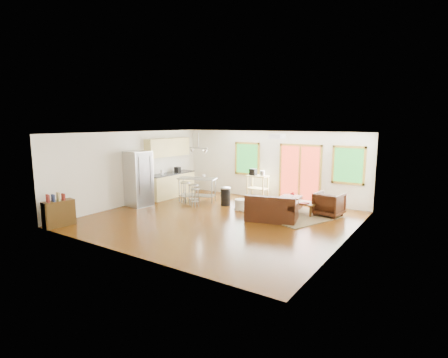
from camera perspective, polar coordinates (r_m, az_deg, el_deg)
The scene contains 29 objects.
floor at distance 10.71m, azimuth -0.89°, elevation -6.62°, with size 7.50×7.00×0.02m, color #3D1F07.
ceiling at distance 10.31m, azimuth -0.93°, elevation 7.54°, with size 7.50×7.00×0.02m, color white.
back_wall at distance 13.44m, azimuth 7.60°, elevation 2.24°, with size 7.50×0.02×2.60m, color white.
left_wall at distance 12.91m, azimuth -14.81°, elevation 1.74°, with size 0.02×7.00×2.60m, color white.
right_wall at distance 8.89m, azimuth 19.51°, elevation -1.76°, with size 0.02×7.00×2.60m, color white.
front_wall at distance 7.84m, azimuth -15.62°, elevation -2.99°, with size 7.50×0.02×2.60m, color white.
window_left at distance 13.84m, azimuth 3.80°, elevation 3.34°, with size 1.10×0.05×1.30m.
french_doors at distance 12.94m, azimuth 12.26°, elevation 0.96°, with size 1.60×0.05×2.10m.
window_right at distance 12.38m, azimuth 19.66°, elevation 2.13°, with size 1.10×0.05×1.30m.
rug at distance 11.54m, azimuth 10.13°, elevation -5.47°, with size 2.80×2.15×0.03m, color #445E3B.
loveseat at distance 10.56m, azimuth 7.77°, elevation -5.12°, with size 1.64×1.17×0.79m.
coffee_table at distance 11.50m, azimuth 12.56°, elevation -3.92°, with size 1.05×0.70×0.40m.
armchair at distance 11.46m, azimuth 16.78°, elevation -3.77°, with size 0.81×0.75×0.83m, color black.
ottoman at distance 12.10m, azimuth 10.83°, elevation -3.80°, with size 0.66×0.66×0.44m, color black.
pouf at distance 11.79m, azimuth 2.74°, elevation -4.19°, with size 0.41×0.41×0.36m, color beige.
vase at distance 11.45m, azimuth 11.09°, elevation -3.07°, with size 0.20×0.21×0.30m.
book at distance 11.27m, azimuth 12.64°, elevation -3.15°, with size 0.21×0.03×0.28m, color maroon.
cabinets at distance 13.95m, azimuth -8.78°, elevation 0.93°, with size 0.64×2.24×2.30m.
refrigerator at distance 12.59m, azimuth -13.80°, elevation 0.05°, with size 0.86×0.83×1.93m.
island at distance 12.98m, azimuth -4.39°, elevation -1.03°, with size 1.50×0.97×0.89m.
cup at distance 12.64m, azimuth -3.36°, elevation 0.56°, with size 0.13×0.10×0.13m, color white.
bar_stool_a at distance 12.85m, azimuth -6.37°, elevation -1.35°, with size 0.36×0.36×0.76m.
bar_stool_b at distance 12.41m, azimuth -5.02°, elevation -1.76°, with size 0.42×0.42×0.75m.
bar_stool_c at distance 12.15m, azimuth -4.73°, elevation -2.34°, with size 0.33×0.33×0.65m.
trash_can at distance 12.36m, azimuth 0.25°, elevation -2.84°, with size 0.39×0.39×0.65m.
kitchen_cart at distance 13.23m, azimuth 5.42°, elevation 0.02°, with size 0.77×0.50×1.18m.
bookshelf at distance 10.94m, azimuth -25.38°, elevation -5.03°, with size 0.45×0.88×0.98m.
ceiling_flush at distance 10.03m, azimuth 8.65°, elevation 6.93°, with size 0.35×0.35×0.12m, color white.
pendant_light at distance 12.67m, azimuth -4.17°, elevation 4.60°, with size 0.80×0.18×0.79m.
Camera 1 is at (5.84, -8.49, 2.91)m, focal length 28.00 mm.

